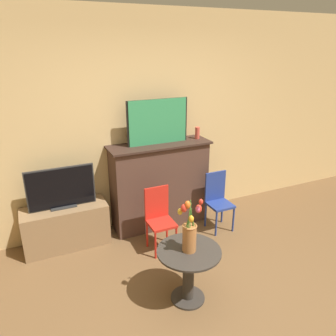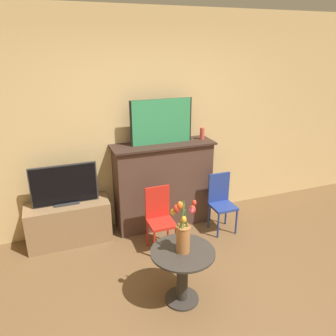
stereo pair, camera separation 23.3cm
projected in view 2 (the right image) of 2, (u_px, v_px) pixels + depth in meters
name	position (u px, v px, depth m)	size (l,w,h in m)	color
ground_plane	(226.00, 332.00, 2.76)	(14.00, 14.00, 0.00)	brown
wall_back	(148.00, 123.00, 4.15)	(8.00, 0.06, 2.70)	tan
fireplace_mantel	(163.00, 184.00, 4.27)	(1.30, 0.42, 1.12)	#4C3328
painting	(162.00, 122.00, 3.98)	(0.79, 0.03, 0.55)	black
mantel_candle	(202.00, 133.00, 4.23)	(0.06, 0.06, 0.15)	#CC4C3D
tv_stand	(69.00, 223.00, 3.97)	(0.97, 0.38, 0.51)	olive
tv_monitor	(64.00, 185.00, 3.80)	(0.76, 0.12, 0.49)	#2D2D2D
chair_red	(160.00, 215.00, 3.79)	(0.29, 0.29, 0.76)	red
chair_blue	(221.00, 199.00, 4.18)	(0.29, 0.29, 0.76)	navy
side_table	(182.00, 269.00, 3.00)	(0.59, 0.59, 0.54)	#332D28
vase_tulips	(183.00, 233.00, 2.86)	(0.23, 0.16, 0.53)	#AD6B38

